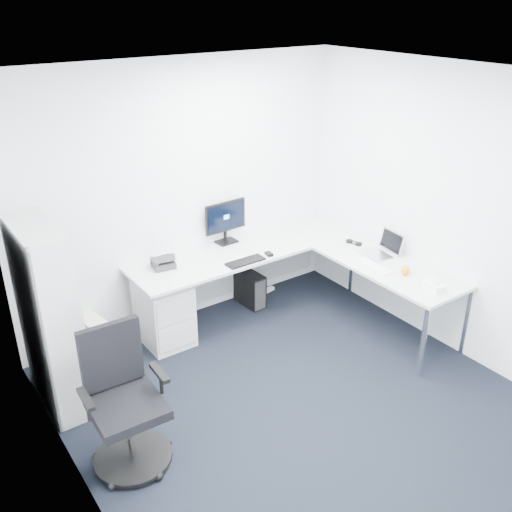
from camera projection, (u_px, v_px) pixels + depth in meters
ground at (314, 418)px, 4.75m from camera, size 4.20×4.20×0.00m
ceiling at (332, 83)px, 3.60m from camera, size 4.20×4.20×0.00m
wall_back at (184, 196)px, 5.73m from camera, size 3.60×0.02×2.70m
wall_left at (82, 356)px, 3.24m from camera, size 0.02×4.20×2.70m
wall_right at (473, 221)px, 5.11m from camera, size 0.02×4.20×2.70m
l_desk at (268, 293)px, 5.91m from camera, size 2.60×1.46×0.76m
drawer_pedestal at (164, 311)px, 5.66m from camera, size 0.44×0.55×0.68m
bookshelf at (49, 318)px, 4.63m from camera, size 0.32×0.82×1.63m
task_chair at (127, 404)px, 4.08m from camera, size 0.63×0.63×1.09m
black_pc_tower at (250, 289)px, 6.39m from camera, size 0.20×0.40×0.39m
beige_pc_tower at (95, 337)px, 5.51m from camera, size 0.24×0.42×0.38m
power_strip at (264, 292)px, 6.68m from camera, size 0.33×0.12×0.04m
monitor at (226, 222)px, 6.05m from camera, size 0.50×0.18×0.47m
black_keyboard at (245, 262)px, 5.70m from camera, size 0.41×0.15×0.02m
mouse at (269, 254)px, 5.85m from camera, size 0.07×0.10×0.03m
desk_phone at (163, 260)px, 5.58m from camera, size 0.23×0.23×0.14m
laptop at (376, 245)px, 5.80m from camera, size 0.37×0.36×0.23m
white_keyboard at (375, 266)px, 5.61m from camera, size 0.14×0.40×0.01m
headphones at (354, 242)px, 6.11m from camera, size 0.15×0.19×0.04m
orange_fruit at (405, 270)px, 5.44m from camera, size 0.09×0.09×0.09m
tissue_box at (433, 286)px, 5.17m from camera, size 0.15×0.23×0.07m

